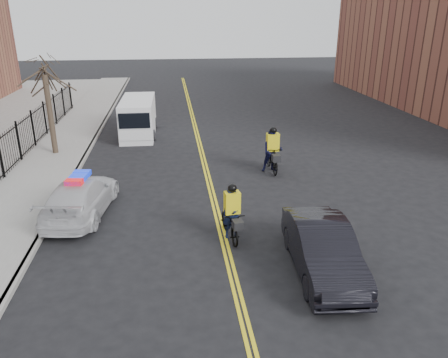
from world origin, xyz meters
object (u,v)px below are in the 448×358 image
Objects in this scene: police_cruiser at (81,197)px; dark_sedan at (323,249)px; cyclist_far at (272,154)px; cyclist_near at (232,219)px; cargo_van at (138,118)px.

police_cruiser is 8.90m from dark_sedan.
dark_sedan is at bearing -93.69° from cyclist_far.
police_cruiser is at bearing 151.12° from dark_sedan.
cargo_van is at bearing 98.34° from cyclist_near.
police_cruiser is 1.10× the size of dark_sedan.
police_cruiser is 2.46× the size of cyclist_near.
dark_sedan is at bearing -68.24° from cargo_van.
cargo_van is at bearing 114.58° from dark_sedan.
cyclist_far reaches higher than dark_sedan.
police_cruiser is 2.31× the size of cyclist_far.
cargo_van reaches higher than dark_sedan.
cyclist_near is (3.80, -13.48, -0.40)m from cargo_van.
dark_sedan is at bearing 154.87° from police_cruiser.
dark_sedan is at bearing -53.62° from cyclist_near.
cyclist_near is (5.25, -2.43, -0.03)m from police_cruiser.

